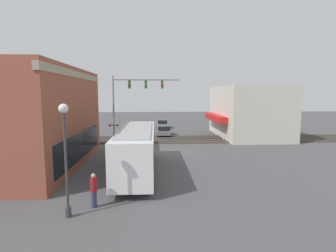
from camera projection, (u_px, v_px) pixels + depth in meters
ground_plane at (169, 153)px, 26.29m from camera, size 120.00×120.00×0.00m
brick_building at (23, 118)px, 20.94m from camera, size 14.33×9.11×7.93m
shop_building at (247, 112)px, 36.44m from camera, size 12.95×9.13×6.88m
city_bus at (137, 148)px, 19.65m from camera, size 11.29×2.59×3.35m
traffic_signal_gantry at (132, 94)px, 29.71m from camera, size 0.42×7.50×7.88m
crossing_signal at (114, 125)px, 30.02m from camera, size 1.41×1.18×3.81m
streetlamp at (65, 151)px, 12.17m from camera, size 0.44×0.44×5.44m
rail_track_near at (167, 142)px, 32.24m from camera, size 2.60×60.00×0.15m
rail_track_far at (166, 137)px, 35.41m from camera, size 2.60×60.00×0.15m
parked_car_grey at (164, 131)px, 37.44m from camera, size 4.57×1.82×1.42m
parked_car_silver at (162, 124)px, 45.41m from camera, size 4.84×1.82×1.45m
pedestrian_at_crossing at (121, 137)px, 30.87m from camera, size 0.34×0.34×1.67m
pedestrian_by_lamp at (94, 190)px, 13.54m from camera, size 0.34×0.34×1.82m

